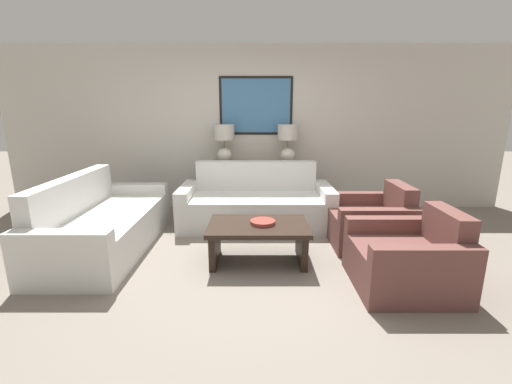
% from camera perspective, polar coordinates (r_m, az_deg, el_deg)
% --- Properties ---
extents(ground_plane, '(20.00, 20.00, 0.00)m').
position_cam_1_polar(ground_plane, '(3.78, -0.09, -12.37)').
color(ground_plane, slate).
extents(back_wall, '(8.30, 0.12, 2.65)m').
position_cam_1_polar(back_wall, '(5.75, -0.11, 10.48)').
color(back_wall, beige).
rests_on(back_wall, ground_plane).
extents(console_table, '(1.55, 0.38, 0.79)m').
position_cam_1_polar(console_table, '(5.62, -0.11, 0.74)').
color(console_table, brown).
rests_on(console_table, ground_plane).
extents(table_lamp_left, '(0.33, 0.33, 0.63)m').
position_cam_1_polar(table_lamp_left, '(5.52, -5.43, 8.55)').
color(table_lamp_left, silver).
rests_on(table_lamp_left, console_table).
extents(table_lamp_right, '(0.33, 0.33, 0.63)m').
position_cam_1_polar(table_lamp_right, '(5.52, 5.21, 8.56)').
color(table_lamp_right, silver).
rests_on(table_lamp_right, console_table).
extents(couch_by_back_wall, '(2.16, 0.95, 0.89)m').
position_cam_1_polar(couch_by_back_wall, '(4.99, -0.10, -2.17)').
color(couch_by_back_wall, silver).
rests_on(couch_by_back_wall, ground_plane).
extents(couch_by_side, '(0.95, 2.16, 0.89)m').
position_cam_1_polar(couch_by_side, '(4.54, -24.17, -5.10)').
color(couch_by_side, silver).
rests_on(couch_by_side, ground_plane).
extents(coffee_table, '(1.09, 0.70, 0.44)m').
position_cam_1_polar(coffee_table, '(3.79, 0.28, -7.11)').
color(coffee_table, black).
rests_on(coffee_table, ground_plane).
extents(decorative_bowl, '(0.27, 0.27, 0.04)m').
position_cam_1_polar(decorative_bowl, '(3.74, 1.04, -5.05)').
color(decorative_bowl, '#93382D').
rests_on(decorative_bowl, coffee_table).
extents(armchair_near_back_wall, '(0.93, 0.91, 0.76)m').
position_cam_1_polar(armchair_near_back_wall, '(4.55, 18.45, -4.89)').
color(armchair_near_back_wall, brown).
rests_on(armchair_near_back_wall, ground_plane).
extents(armchair_near_camera, '(0.93, 0.91, 0.76)m').
position_cam_1_polar(armchair_near_camera, '(3.61, 23.83, -10.31)').
color(armchair_near_camera, brown).
rests_on(armchair_near_camera, ground_plane).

